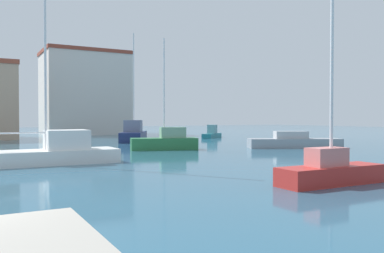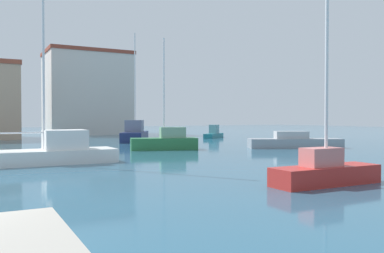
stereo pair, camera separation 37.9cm
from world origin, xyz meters
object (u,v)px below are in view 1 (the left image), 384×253
Objects in this scene: sailboat_red_distant_north at (330,170)px; motorboat_grey_outer_mooring at (294,142)px; sailboat_green_far_right at (166,141)px; sailboat_navy_mid_harbor at (134,134)px; sailboat_white_behind_lamppost at (51,152)px; motorboat_teal_center_channel at (212,134)px.

sailboat_red_distant_north is 0.95× the size of motorboat_grey_outer_mooring.
sailboat_green_far_right is at bearing 84.82° from sailboat_red_distant_north.
sailboat_navy_mid_harbor is 16.45m from motorboat_grey_outer_mooring.
sailboat_green_far_right is 0.72× the size of sailboat_white_behind_lamppost.
motorboat_teal_center_channel is (12.51, 13.57, -0.17)m from sailboat_green_far_right.
sailboat_white_behind_lamppost reaches higher than motorboat_grey_outer_mooring.
motorboat_grey_outer_mooring is at bearing 6.89° from sailboat_white_behind_lamppost.
sailboat_red_distant_north reaches higher than motorboat_teal_center_channel.
sailboat_navy_mid_harbor is at bearing 81.53° from sailboat_green_far_right.
sailboat_navy_mid_harbor reaches higher than sailboat_red_distant_north.
sailboat_navy_mid_harbor is 0.94× the size of sailboat_white_behind_lamppost.
sailboat_navy_mid_harbor is at bearing 83.52° from sailboat_red_distant_north.
sailboat_white_behind_lamppost reaches higher than sailboat_green_far_right.
motorboat_teal_center_channel is at bearing 12.94° from sailboat_navy_mid_harbor.
sailboat_green_far_right is at bearing 161.27° from motorboat_grey_outer_mooring.
sailboat_red_distant_north is 13.76m from sailboat_white_behind_lamppost.
sailboat_white_behind_lamppost is at bearing -138.55° from motorboat_teal_center_channel.
sailboat_white_behind_lamppost reaches higher than motorboat_teal_center_channel.
sailboat_navy_mid_harbor reaches higher than motorboat_teal_center_channel.
sailboat_green_far_right reaches higher than motorboat_grey_outer_mooring.
sailboat_red_distant_north is 1.81× the size of motorboat_teal_center_channel.
sailboat_navy_mid_harbor is 11.14m from motorboat_teal_center_channel.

